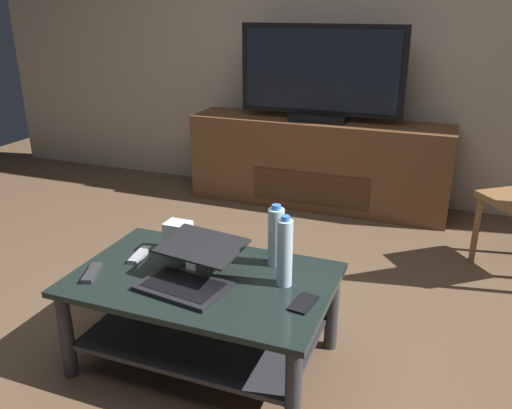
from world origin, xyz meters
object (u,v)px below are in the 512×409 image
Objects in this scene: router_box at (178,237)px; water_bottle_far at (285,253)px; soundbar_remote at (140,255)px; laptop at (191,270)px; television at (321,75)px; cell_phone at (304,303)px; media_cabinet at (318,163)px; water_bottle_near at (276,236)px; coffee_table at (204,303)px; tv_remote at (92,273)px.

router_box is 0.56m from water_bottle_far.
laptop is at bearing -29.15° from soundbar_remote.
television reaches higher than water_bottle_far.
cell_phone is at bearing -19.69° from router_box.
media_cabinet is 7.11× the size of water_bottle_near.
water_bottle_near is 1.72× the size of soundbar_remote.
coffee_table is 0.20m from laptop.
laptop is 0.39m from water_bottle_near.
cell_phone is 0.88× the size of tv_remote.
water_bottle_near reaches higher than tv_remote.
media_cabinet is at bearing 85.22° from router_box.
coffee_table is 2.07m from media_cabinet.
media_cabinet is 2.03m from soundbar_remote.
coffee_table is 6.74× the size of tv_remote.
water_bottle_far reaches higher than soundbar_remote.
water_bottle_near is 0.79m from tv_remote.
coffee_table is at bearing -88.58° from television.
coffee_table is 7.56× the size of router_box.
cell_phone is at bearing -16.80° from soundbar_remote.
router_box reaches higher than tv_remote.
media_cabinet is 13.99× the size of cell_phone.
laptop reaches higher than coffee_table.
router_box is at bearing -94.84° from television.
media_cabinet is 2.26m from tv_remote.
coffee_table is 2.62× the size of laptop.
laptop reaches higher than soundbar_remote.
tv_remote is at bearing -165.57° from cell_phone.
coffee_table is 0.44m from water_bottle_far.
cell_phone is at bearing -45.43° from water_bottle_far.
media_cabinet reaches higher than laptop.
tv_remote is (-0.77, -0.22, -0.13)m from water_bottle_far.
soundbar_remote is at bearing -98.32° from media_cabinet.
media_cabinet is 1.89m from water_bottle_near.
water_bottle_near reaches higher than coffee_table.
tv_remote is at bearing -99.88° from media_cabinet.
television is 2.09m from soundbar_remote.
water_bottle_near is 1.72× the size of tv_remote.
router_box is at bearing 32.63° from soundbar_remote.
media_cabinet is at bearing 90.83° from laptop.
tv_remote is 0.24m from soundbar_remote.
router_box is (-0.21, 0.18, 0.20)m from coffee_table.
coffee_table is 0.42m from water_bottle_near.
television is 2.24m from cell_phone.
tv_remote reaches higher than cell_phone.
media_cabinet is at bearing 111.59° from cell_phone.
water_bottle_near is (0.27, 0.28, 0.07)m from laptop.
tv_remote is (-0.23, -0.33, -0.06)m from router_box.
water_bottle_far reaches higher than router_box.
water_bottle_far is (0.39, -1.99, -0.44)m from television.
water_bottle_near is at bearing 135.15° from cell_phone.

